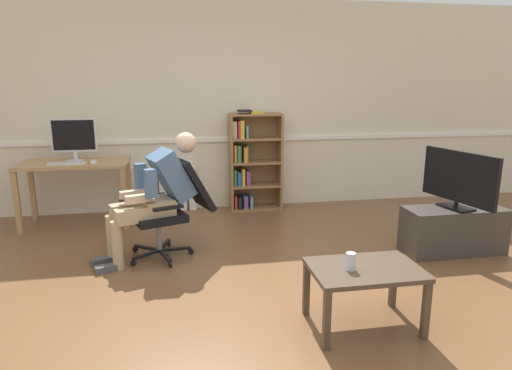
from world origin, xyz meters
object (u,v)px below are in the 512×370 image
object	(u,v)px
keyboard	(67,163)
person_seated	(155,193)
computer_mouse	(94,162)
coffee_table	(364,276)
tv_screen	(459,179)
bookshelf	(251,162)
office_chair	(174,203)
radiator	(163,189)
tv_stand	(453,230)
drinking_glass	(351,261)
imac_monitor	(74,137)
computer_desk	(75,171)

from	to	relation	value
keyboard	person_seated	size ratio (longest dim) A/B	0.34
computer_mouse	coffee_table	size ratio (longest dim) A/B	0.13
tv_screen	bookshelf	bearing A→B (deg)	29.71
coffee_table	keyboard	bearing A→B (deg)	133.36
person_seated	tv_screen	xyz separation A→B (m)	(2.90, -0.38, 0.11)
coffee_table	office_chair	bearing A→B (deg)	128.82
radiator	coffee_table	size ratio (longest dim) A/B	1.16
tv_stand	drinking_glass	xyz separation A→B (m)	(-1.56, -1.16, 0.27)
person_seated	coffee_table	world-z (taller)	person_seated
radiator	person_seated	size ratio (longest dim) A/B	0.71
tv_stand	imac_monitor	bearing A→B (deg)	156.41
keyboard	tv_screen	size ratio (longest dim) A/B	0.47
tv_stand	tv_screen	bearing A→B (deg)	12.58
coffee_table	drinking_glass	size ratio (longest dim) A/B	6.18
bookshelf	tv_screen	size ratio (longest dim) A/B	1.53
office_chair	imac_monitor	bearing A→B (deg)	-157.41
computer_mouse	bookshelf	bearing A→B (deg)	12.16
keyboard	computer_mouse	size ratio (longest dim) A/B	4.04
keyboard	coffee_table	size ratio (longest dim) A/B	0.54
bookshelf	office_chair	distance (m)	1.77
tv_stand	bookshelf	bearing A→B (deg)	132.26
imac_monitor	office_chair	bearing A→B (deg)	-47.61
office_chair	person_seated	bearing A→B (deg)	-90.00
person_seated	computer_desk	bearing A→B (deg)	-161.46
imac_monitor	bookshelf	world-z (taller)	bookshelf
tv_screen	tv_stand	bearing A→B (deg)	90.00
imac_monitor	office_chair	xyz separation A→B (m)	(1.13, -1.24, -0.52)
computer_mouse	office_chair	bearing A→B (deg)	-49.27
keyboard	drinking_glass	xyz separation A→B (m)	(2.35, -2.63, -0.27)
imac_monitor	computer_mouse	bearing A→B (deg)	-40.12
tv_screen	drinking_glass	size ratio (longest dim) A/B	7.18
radiator	imac_monitor	bearing A→B (deg)	-162.32
imac_monitor	tv_stand	distance (m)	4.29
imac_monitor	tv_screen	xyz separation A→B (m)	(3.86, -1.68, -0.29)
computer_mouse	office_chair	world-z (taller)	office_chair
computer_desk	bookshelf	bearing A→B (deg)	7.69
bookshelf	radiator	distance (m)	1.21
computer_desk	imac_monitor	bearing A→B (deg)	83.40
computer_mouse	radiator	distance (m)	1.02
imac_monitor	coffee_table	size ratio (longest dim) A/B	0.68
keyboard	imac_monitor	bearing A→B (deg)	75.73
office_chair	tv_stand	size ratio (longest dim) A/B	0.96
office_chair	computer_desk	bearing A→B (deg)	-155.34
coffee_table	computer_mouse	bearing A→B (deg)	129.59
computer_mouse	keyboard	bearing A→B (deg)	-176.05
person_seated	coffee_table	distance (m)	2.12
person_seated	coffee_table	xyz separation A→B (m)	(1.45, -1.53, -0.27)
keyboard	office_chair	size ratio (longest dim) A/B	0.43
keyboard	bookshelf	distance (m)	2.23
radiator	tv_screen	size ratio (longest dim) A/B	1.00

